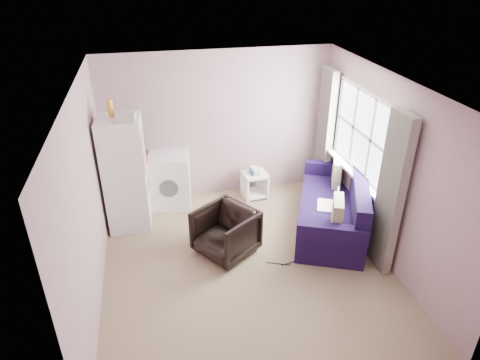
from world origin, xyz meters
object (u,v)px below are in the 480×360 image
object	(u,v)px
side_table	(255,183)
sofa	(335,209)
armchair	(226,230)
fridge	(125,173)
washing_machine	(170,178)

from	to	relation	value
side_table	sofa	size ratio (longest dim) A/B	0.24
sofa	side_table	bearing A→B (deg)	151.63
armchair	fridge	distance (m)	1.75
fridge	sofa	distance (m)	3.22
armchair	sofa	bearing A→B (deg)	62.88
fridge	sofa	xyz separation A→B (m)	(3.07, -0.77, -0.56)
washing_machine	sofa	distance (m)	2.74
fridge	sofa	bearing A→B (deg)	-11.17
armchair	side_table	distance (m)	1.68
sofa	washing_machine	bearing A→B (deg)	175.08
washing_machine	side_table	bearing A→B (deg)	5.00
sofa	fridge	bearing A→B (deg)	-170.78
fridge	armchair	bearing A→B (deg)	-34.92
armchair	side_table	bearing A→B (deg)	116.61
washing_machine	side_table	size ratio (longest dim) A/B	1.66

